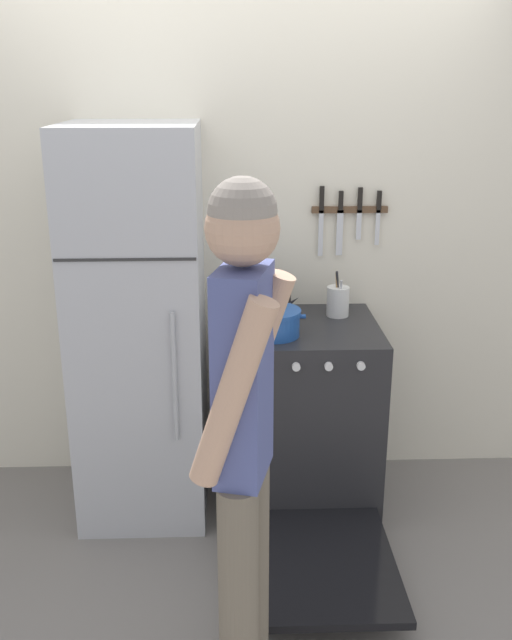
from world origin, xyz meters
TOP-DOWN VIEW (x-y plane):
  - ground_plane at (0.00, 0.00)m, footprint 14.00×14.00m
  - wall_back at (0.00, 0.03)m, footprint 10.00×0.06m
  - refrigerator at (-0.48, -0.34)m, footprint 0.59×0.70m
  - stove_range at (0.30, -0.37)m, footprint 0.71×1.42m
  - dutch_oven_pot at (0.14, -0.47)m, footprint 0.30×0.25m
  - tea_kettle at (0.15, -0.20)m, footprint 0.23×0.19m
  - utensil_jar at (0.48, -0.19)m, footprint 0.11×0.11m
  - person at (-0.02, -1.58)m, footprint 0.34×0.41m
  - wall_knife_strip at (0.54, -0.02)m, footprint 0.38×0.03m

SIDE VIEW (x-z plane):
  - ground_plane at x=0.00m, z-range 0.00..0.00m
  - stove_range at x=0.30m, z-range 0.00..0.93m
  - refrigerator at x=-0.48m, z-range 0.00..1.86m
  - dutch_oven_pot at x=0.14m, z-range 0.92..1.06m
  - utensil_jar at x=0.48m, z-range 0.89..1.12m
  - tea_kettle at x=0.15m, z-range 0.88..1.13m
  - person at x=-0.02m, z-range 0.13..1.92m
  - wall_back at x=0.00m, z-range 0.00..2.55m
  - wall_knife_strip at x=0.54m, z-range 1.25..1.60m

